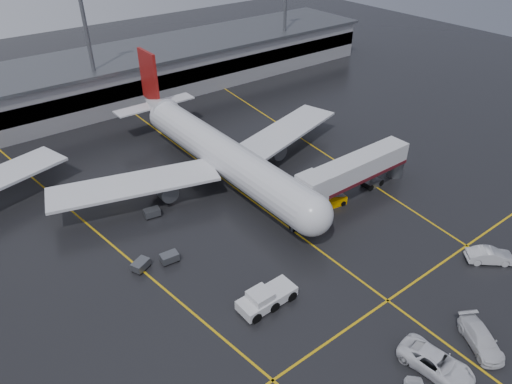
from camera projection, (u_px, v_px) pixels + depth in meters
ground at (259, 205)px, 63.54m from camera, size 220.00×220.00×0.00m
apron_line_centre at (259, 205)px, 63.54m from camera, size 0.25×90.00×0.02m
apron_line_stop at (388, 301)px, 48.92m from camera, size 60.00×0.25×0.02m
apron_line_left at (88, 224)px, 59.98m from camera, size 9.99×69.35×0.02m
apron_line_right at (306, 142)px, 79.36m from camera, size 7.57×69.64×0.02m
terminal at (111, 78)px, 93.03m from camera, size 122.00×19.00×8.60m
light_mast_mid at (87, 37)px, 80.99m from camera, size 3.00×1.20×25.45m
light_mast_right at (285, 4)px, 103.94m from camera, size 3.00×1.20×25.45m
main_airliner at (218, 151)px, 67.69m from camera, size 48.80×45.60×14.10m
jet_bridge at (355, 171)px, 63.46m from camera, size 19.90×3.40×6.05m
pushback_tractor at (266, 298)px, 47.97m from camera, size 6.41×2.83×2.27m
belt_loader at (332, 202)px, 63.27m from camera, size 4.02×2.32×2.41m
service_van_a at (436, 363)px, 41.41m from camera, size 3.96×7.07×1.87m
service_van_b at (481, 339)px, 43.76m from camera, size 4.87×6.11×1.66m
service_van_c at (490, 256)px, 53.56m from camera, size 5.22×4.84×1.74m
baggage_cart_a at (170, 257)px, 53.71m from camera, size 2.12×1.49×1.12m
baggage_cart_b at (141, 265)px, 52.65m from camera, size 2.36×2.03×1.12m
baggage_cart_c at (152, 212)px, 61.11m from camera, size 2.19×1.61×1.12m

